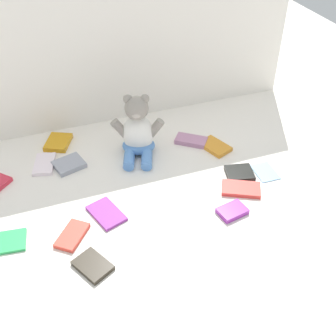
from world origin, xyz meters
TOP-DOWN VIEW (x-y plane):
  - ground_plane at (0.00, 0.00)m, footprint 3.20×3.20m
  - backdrop_drape at (0.00, 0.44)m, footprint 1.47×0.03m
  - teddy_bear at (-0.05, 0.15)m, footprint 0.21×0.21m
  - book_case_0 at (-0.35, 0.31)m, footprint 0.13×0.14m
  - book_case_1 at (-0.34, -0.35)m, footprint 0.12×0.14m
  - book_case_2 at (0.25, 0.07)m, footprint 0.12×0.14m
  - book_case_3 at (0.27, -0.11)m, footprint 0.12×0.11m
  - book_case_4 at (-0.38, -0.21)m, footprint 0.13×0.14m
  - book_case_5 at (-0.42, 0.19)m, footprint 0.10×0.14m
  - book_case_6 at (0.15, -0.29)m, footprint 0.11×0.08m
  - book_case_7 at (0.18, 0.14)m, footprint 0.14×0.13m
  - book_case_8 at (-0.57, -0.17)m, footprint 0.10×0.10m
  - book_case_9 at (-0.25, -0.15)m, footprint 0.12×0.16m
  - book_case_10 at (-0.33, 0.15)m, footprint 0.13×0.12m
  - book_case_11 at (0.37, -0.14)m, footprint 0.08×0.11m
  - book_case_12 at (0.23, -0.20)m, footprint 0.16×0.13m

SIDE VIEW (x-z plane):
  - ground_plane at x=0.00m, z-range 0.00..0.00m
  - book_case_11 at x=0.37m, z-range 0.00..0.01m
  - book_case_8 at x=-0.57m, z-range 0.00..0.01m
  - book_case_9 at x=-0.25m, z-range 0.00..0.01m
  - book_case_5 at x=-0.42m, z-range 0.00..0.01m
  - book_case_4 at x=-0.38m, z-range 0.00..0.01m
  - book_case_1 at x=-0.34m, z-range 0.00..0.02m
  - book_case_3 at x=0.27m, z-range 0.00..0.02m
  - book_case_12 at x=0.23m, z-range 0.00..0.02m
  - book_case_2 at x=0.25m, z-range 0.00..0.02m
  - book_case_6 at x=0.15m, z-range 0.00..0.02m
  - book_case_10 at x=-0.33m, z-range 0.00..0.02m
  - book_case_7 at x=0.18m, z-range 0.00..0.02m
  - book_case_0 at x=-0.35m, z-range 0.00..0.02m
  - teddy_bear at x=-0.05m, z-range -0.03..0.22m
  - backdrop_drape at x=0.00m, z-range 0.00..0.73m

